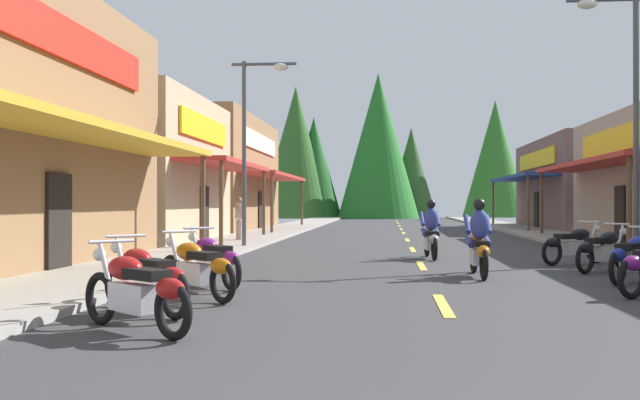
{
  "coord_description": "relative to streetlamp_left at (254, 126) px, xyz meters",
  "views": [
    {
      "loc": [
        -0.81,
        -2.3,
        1.48
      ],
      "look_at": [
        -3.53,
        27.61,
        1.59
      ],
      "focal_mm": 41.3,
      "sensor_mm": 36.0,
      "label": 1
    }
  ],
  "objects": [
    {
      "name": "storefront_left_far",
      "position": [
        -6.21,
        16.17,
        -0.9
      ],
      "size": [
        9.01,
        13.73,
        6.03
      ],
      "color": "olive",
      "rests_on": "ground"
    },
    {
      "name": "centerline_dashes",
      "position": [
        5.02,
        9.06,
        -3.91
      ],
      "size": [
        0.16,
        57.76,
        0.01
      ],
      "color": "#E0C64C",
      "rests_on": "ground"
    },
    {
      "name": "motorcycle_parked_left_1",
      "position": [
        1.01,
        -13.57,
        -3.43
      ],
      "size": [
        1.67,
        1.5,
        1.04
      ],
      "rotation": [
        0.0,
        0.0,
        2.42
      ],
      "color": "black",
      "rests_on": "ground"
    },
    {
      "name": "motorcycle_parked_left_0",
      "position": [
        1.36,
        -14.94,
        -3.43
      ],
      "size": [
        1.74,
        1.41,
        1.04
      ],
      "rotation": [
        0.0,
        0.0,
        2.47
      ],
      "color": "black",
      "rests_on": "ground"
    },
    {
      "name": "streetlamp_left",
      "position": [
        0.0,
        0.0,
        0.0
      ],
      "size": [
        2.08,
        0.3,
        5.99
      ],
      "color": "#474C51",
      "rests_on": "ground"
    },
    {
      "name": "sidewalk_right",
      "position": [
        11.32,
        6.97,
        -3.86
      ],
      "size": [
        2.72,
        85.54,
        0.12
      ],
      "primitive_type": "cube",
      "color": "gray",
      "rests_on": "ground"
    },
    {
      "name": "storefront_right_far",
      "position": [
        16.71,
        19.39,
        -1.4
      ],
      "size": [
        9.95,
        13.54,
        5.02
      ],
      "color": "brown",
      "rests_on": "ground"
    },
    {
      "name": "ground",
      "position": [
        5.02,
        6.97,
        -3.97
      ],
      "size": [
        9.88,
        85.54,
        0.1
      ],
      "primitive_type": "cube",
      "color": "#38383A"
    },
    {
      "name": "rider_cruising_lead",
      "position": [
        6.04,
        -8.22,
        -3.27
      ],
      "size": [
        0.6,
        2.14,
        1.57
      ],
      "rotation": [
        0.0,
        0.0,
        1.58
      ],
      "color": "black",
      "rests_on": "ground"
    },
    {
      "name": "motorcycle_parked_left_2",
      "position": [
        1.3,
        -12.03,
        -3.43
      ],
      "size": [
        1.61,
        1.56,
        1.04
      ],
      "rotation": [
        0.0,
        0.0,
        2.37
      ],
      "color": "black",
      "rests_on": "ground"
    },
    {
      "name": "motorcycle_parked_right_4",
      "position": [
        8.82,
        -6.94,
        -3.43
      ],
      "size": [
        1.6,
        1.56,
        1.04
      ],
      "rotation": [
        0.0,
        0.0,
        0.77
      ],
      "color": "black",
      "rests_on": "ground"
    },
    {
      "name": "motorcycle_parked_left_3",
      "position": [
        1.16,
        -10.42,
        -3.43
      ],
      "size": [
        1.45,
        1.71,
        1.04
      ],
      "rotation": [
        0.0,
        0.0,
        2.27
      ],
      "color": "black",
      "rests_on": "ground"
    },
    {
      "name": "motorcycle_parked_right_3",
      "position": [
        8.75,
        -9.07,
        -3.43
      ],
      "size": [
        1.44,
        1.71,
        1.04
      ],
      "rotation": [
        0.0,
        0.0,
        0.88
      ],
      "color": "black",
      "rests_on": "ground"
    },
    {
      "name": "pedestrian_browsing",
      "position": [
        -1.21,
        3.59,
        -2.95
      ],
      "size": [
        0.42,
        0.48,
        1.68
      ],
      "rotation": [
        0.0,
        0.0,
        0.63
      ],
      "color": "#B2A599",
      "rests_on": "ground"
    },
    {
      "name": "motorcycle_parked_right_5",
      "position": [
        8.66,
        -5.05,
        -3.43
      ],
      "size": [
        1.82,
        1.3,
        1.04
      ],
      "rotation": [
        0.0,
        0.0,
        0.6
      ],
      "color": "black",
      "rests_on": "ground"
    },
    {
      "name": "sidewalk_left",
      "position": [
        -1.28,
        6.97,
        -3.86
      ],
      "size": [
        2.72,
        85.54,
        0.12
      ],
      "primitive_type": "cube",
      "color": "#9E9991",
      "rests_on": "ground"
    },
    {
      "name": "storefront_left_middle",
      "position": [
        -7.02,
        3.93,
        -1.19
      ],
      "size": [
        10.65,
        9.47,
        5.46
      ],
      "color": "tan",
      "rests_on": "ground"
    },
    {
      "name": "rider_cruising_trailing",
      "position": [
        5.37,
        -3.52,
        -3.27
      ],
      "size": [
        0.6,
        2.14,
        1.57
      ],
      "rotation": [
        0.0,
        0.0,
        1.64
      ],
      "color": "black",
      "rests_on": "ground"
    },
    {
      "name": "treeline_backdrop",
      "position": [
        2.49,
        50.21,
        2.05
      ],
      "size": [
        27.75,
        14.24,
        13.9
      ],
      "color": "#2E5D23",
      "rests_on": "ground"
    },
    {
      "name": "streetlamp_right",
      "position": [
        10.06,
        -4.3,
        0.35
      ],
      "size": [
        2.08,
        0.3,
        6.63
      ],
      "color": "#474C51",
      "rests_on": "ground"
    }
  ]
}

